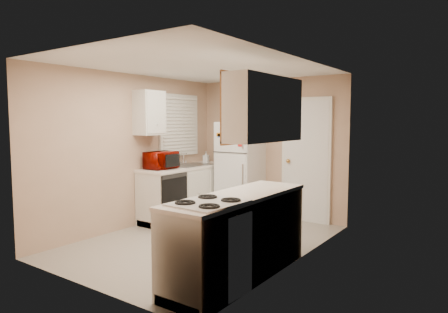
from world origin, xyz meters
The scene contains 19 objects.
floor centered at (0.00, 0.00, 0.00)m, with size 3.80×3.80×0.00m, color #B5ADA1.
ceiling centered at (0.00, 0.00, 2.40)m, with size 3.80×3.80×0.00m, color white.
wall_left centered at (-1.40, 0.00, 1.20)m, with size 3.80×3.80×0.00m, color tan.
wall_right centered at (1.40, 0.00, 1.20)m, with size 3.80×3.80×0.00m, color tan.
wall_back centered at (0.00, 1.90, 1.20)m, with size 2.80×2.80×0.00m, color tan.
wall_front centered at (0.00, -1.90, 1.20)m, with size 2.80×2.80×0.00m, color tan.
left_counter centered at (-1.10, 0.90, 0.45)m, with size 0.60×1.80×0.90m, color silver.
dishwasher centered at (-0.81, 0.30, 0.49)m, with size 0.03×0.58×0.72m, color black.
sink centered at (-1.10, 1.05, 0.86)m, with size 0.54×0.74×0.16m, color gray.
microwave centered at (-1.15, 0.37, 1.05)m, with size 0.28×0.50×0.33m, color #7C0900.
soap_bottle centered at (-1.15, 1.55, 1.00)m, with size 0.09×0.10×0.21m, color white.
window_blinds centered at (-1.36, 1.05, 1.60)m, with size 0.10×0.98×1.08m, color silver.
upper_cabinet_left centered at (-1.25, 0.22, 1.80)m, with size 0.30×0.45×0.70m, color silver.
refrigerator centered at (-0.42, 1.60, 0.83)m, with size 0.68×0.66×1.66m, color white.
cabinet_over_fridge centered at (-0.40, 1.75, 2.00)m, with size 0.70×0.30×0.40m, color silver.
interior_door centered at (0.70, 1.86, 1.02)m, with size 0.86×0.06×2.08m, color white.
right_counter centered at (1.10, -0.80, 0.45)m, with size 0.60×2.00×0.90m, color silver.
stove centered at (1.13, -1.36, 0.41)m, with size 0.54×0.67×0.82m, color white.
upper_cabinet_right centered at (1.25, -0.50, 1.80)m, with size 0.30×1.20×0.70m, color silver.
Camera 1 is at (3.38, -4.29, 1.67)m, focal length 32.00 mm.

